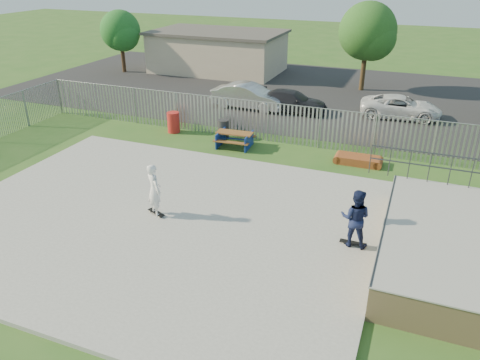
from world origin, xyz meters
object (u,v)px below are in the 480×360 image
at_px(trash_bin_red, 173,122).
at_px(tree_left, 120,31).
at_px(funbox, 358,160).
at_px(car_white, 401,107).
at_px(skater_navy, 355,218).
at_px(car_silver, 249,96).
at_px(skater_white, 154,190).
at_px(car_dark, 292,101).
at_px(tree_mid, 368,31).
at_px(picnic_table, 235,139).
at_px(trash_bin_grey, 223,129).

relative_size(trash_bin_red, tree_left, 0.22).
xyz_separation_m(funbox, car_white, (1.18, 7.74, 0.47)).
xyz_separation_m(tree_left, skater_navy, (21.64, -19.15, -2.15)).
height_order(car_silver, skater_white, skater_white).
height_order(car_dark, tree_mid, tree_mid).
xyz_separation_m(picnic_table, trash_bin_grey, (-1.01, 0.92, 0.11)).
height_order(picnic_table, car_dark, car_dark).
bearing_deg(skater_white, funbox, -93.82).
bearing_deg(tree_left, trash_bin_red, -46.32).
bearing_deg(funbox, picnic_table, -179.63).
bearing_deg(trash_bin_grey, picnic_table, -42.53).
distance_m(funbox, car_white, 7.85).
distance_m(car_dark, tree_left, 16.91).
bearing_deg(tree_mid, trash_bin_red, -122.05).
distance_m(tree_left, skater_navy, 28.97).
bearing_deg(funbox, tree_mid, 97.47).
distance_m(trash_bin_red, skater_navy, 13.20).
bearing_deg(car_dark, tree_left, 71.85).
bearing_deg(car_white, tree_left, 74.23).
xyz_separation_m(picnic_table, car_dark, (0.98, 6.64, 0.27)).
bearing_deg(trash_bin_red, trash_bin_grey, 2.79).
distance_m(picnic_table, skater_navy, 9.78).
distance_m(trash_bin_grey, car_white, 10.69).
relative_size(car_white, skater_white, 2.37).
height_order(trash_bin_grey, skater_white, skater_white).
xyz_separation_m(picnic_table, tree_left, (-14.76, 12.24, 2.88)).
height_order(picnic_table, skater_navy, skater_navy).
bearing_deg(car_white, picnic_table, 133.15).
relative_size(trash_bin_grey, tree_mid, 0.16).
relative_size(car_white, tree_mid, 0.77).
bearing_deg(skater_white, car_dark, -59.62).
bearing_deg(car_silver, tree_mid, -36.85).
distance_m(trash_bin_red, car_white, 13.05).
bearing_deg(skater_navy, car_white, -90.95).
distance_m(funbox, trash_bin_red, 9.84).
relative_size(trash_bin_red, skater_white, 0.57).
distance_m(trash_bin_grey, skater_navy, 11.13).
bearing_deg(skater_white, trash_bin_grey, -48.71).
bearing_deg(car_white, tree_mid, 23.90).
bearing_deg(skater_white, tree_mid, -66.85).
bearing_deg(trash_bin_grey, tree_left, 140.57).
height_order(picnic_table, tree_left, tree_left).
height_order(picnic_table, car_white, car_white).
relative_size(funbox, tree_mid, 0.30).
distance_m(funbox, skater_navy, 7.11).
relative_size(car_silver, car_white, 1.01).
relative_size(trash_bin_red, trash_bin_grey, 1.11).
height_order(funbox, car_dark, car_dark).
bearing_deg(car_dark, trash_bin_grey, 162.29).
distance_m(funbox, tree_left, 24.23).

